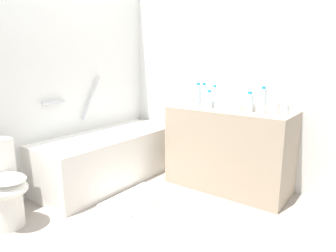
% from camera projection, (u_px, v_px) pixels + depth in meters
% --- Properties ---
extents(ground_plane, '(3.90, 3.90, 0.00)m').
position_uv_depth(ground_plane, '(143.00, 229.00, 2.42)').
color(ground_plane, '#9E9389').
extents(wall_back_tiled, '(3.30, 0.10, 2.54)m').
position_uv_depth(wall_back_tiled, '(37.00, 68.00, 2.94)').
color(wall_back_tiled, silver).
rests_on(wall_back_tiled, ground_plane).
extents(wall_right_mirror, '(0.10, 3.03, 2.54)m').
position_uv_depth(wall_right_mirror, '(231.00, 67.00, 3.32)').
color(wall_right_mirror, silver).
rests_on(wall_right_mirror, ground_plane).
extents(bathtub, '(1.66, 0.66, 1.16)m').
position_uv_depth(bathtub, '(110.00, 155.00, 3.36)').
color(bathtub, white).
rests_on(bathtub, ground_plane).
extents(vanity_counter, '(0.57, 1.25, 0.85)m').
position_uv_depth(vanity_counter, '(229.00, 149.00, 3.14)').
color(vanity_counter, tan).
rests_on(vanity_counter, ground_plane).
extents(sink_basin, '(0.30, 0.30, 0.06)m').
position_uv_depth(sink_basin, '(229.00, 106.00, 3.02)').
color(sink_basin, white).
rests_on(sink_basin, vanity_counter).
extents(sink_faucet, '(0.13, 0.15, 0.08)m').
position_uv_depth(sink_faucet, '(236.00, 104.00, 3.16)').
color(sink_faucet, silver).
rests_on(sink_faucet, vanity_counter).
extents(water_bottle_0, '(0.07, 0.07, 0.20)m').
position_uv_depth(water_bottle_0, '(249.00, 103.00, 2.84)').
color(water_bottle_0, silver).
rests_on(water_bottle_0, vanity_counter).
extents(water_bottle_1, '(0.07, 0.07, 0.25)m').
position_uv_depth(water_bottle_1, '(198.00, 95.00, 3.26)').
color(water_bottle_1, silver).
rests_on(water_bottle_1, vanity_counter).
extents(water_bottle_2, '(0.06, 0.06, 0.25)m').
position_uv_depth(water_bottle_2, '(204.00, 95.00, 3.20)').
color(water_bottle_2, silver).
rests_on(water_bottle_2, vanity_counter).
extents(water_bottle_3, '(0.06, 0.06, 0.23)m').
position_uv_depth(water_bottle_3, '(214.00, 97.00, 3.16)').
color(water_bottle_3, silver).
rests_on(water_bottle_3, vanity_counter).
extents(water_bottle_4, '(0.06, 0.06, 0.25)m').
position_uv_depth(water_bottle_4, '(263.00, 101.00, 2.79)').
color(water_bottle_4, silver).
rests_on(water_bottle_4, vanity_counter).
extents(water_bottle_5, '(0.07, 0.07, 0.19)m').
position_uv_depth(water_bottle_5, '(209.00, 100.00, 3.09)').
color(water_bottle_5, silver).
rests_on(water_bottle_5, vanity_counter).
extents(drinking_glass_0, '(0.08, 0.08, 0.10)m').
position_uv_depth(drinking_glass_0, '(275.00, 108.00, 2.76)').
color(drinking_glass_0, white).
rests_on(drinking_glass_0, vanity_counter).
extents(drinking_glass_1, '(0.07, 0.07, 0.09)m').
position_uv_depth(drinking_glass_1, '(190.00, 100.00, 3.34)').
color(drinking_glass_1, white).
rests_on(drinking_glass_1, vanity_counter).
extents(drinking_glass_2, '(0.07, 0.07, 0.09)m').
position_uv_depth(drinking_glass_2, '(285.00, 109.00, 2.74)').
color(drinking_glass_2, white).
rests_on(drinking_glass_2, vanity_counter).
extents(drinking_glass_3, '(0.07, 0.07, 0.08)m').
position_uv_depth(drinking_glass_3, '(256.00, 107.00, 2.90)').
color(drinking_glass_3, white).
rests_on(drinking_glass_3, vanity_counter).
extents(bath_mat, '(0.67, 0.41, 0.01)m').
position_uv_depth(bath_mat, '(137.00, 198.00, 2.94)').
color(bath_mat, white).
rests_on(bath_mat, ground_plane).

